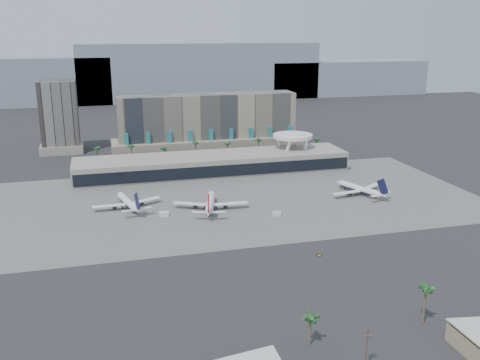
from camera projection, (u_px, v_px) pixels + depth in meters
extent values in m
plane|color=#232326|center=(266.00, 237.00, 234.62)|extent=(900.00, 900.00, 0.00)
cube|color=#5B5B59|center=(235.00, 199.00, 285.71)|extent=(260.00, 130.00, 0.06)
cube|color=gray|center=(199.00, 71.00, 676.45)|extent=(300.00, 60.00, 70.00)
cube|color=gray|center=(344.00, 78.00, 729.29)|extent=(220.00, 60.00, 45.00)
cube|color=gray|center=(207.00, 123.00, 393.89)|extent=(130.00, 22.00, 42.00)
cube|color=tan|center=(208.00, 144.00, 396.44)|extent=(140.00, 30.00, 10.00)
cube|color=teal|center=(127.00, 146.00, 371.23)|extent=(3.00, 2.00, 18.00)
cube|color=teal|center=(148.00, 145.00, 374.94)|extent=(3.00, 2.00, 18.00)
cube|color=teal|center=(170.00, 144.00, 378.64)|extent=(3.00, 2.00, 18.00)
cube|color=teal|center=(191.00, 143.00, 382.34)|extent=(3.00, 2.00, 18.00)
cube|color=teal|center=(211.00, 142.00, 386.05)|extent=(3.00, 2.00, 18.00)
cube|color=teal|center=(231.00, 141.00, 389.75)|extent=(3.00, 2.00, 18.00)
cube|color=teal|center=(251.00, 140.00, 393.46)|extent=(3.00, 2.00, 18.00)
cube|color=teal|center=(270.00, 139.00, 397.16)|extent=(3.00, 2.00, 18.00)
cube|color=teal|center=(289.00, 138.00, 400.87)|extent=(3.00, 2.00, 18.00)
cube|color=black|center=(59.00, 116.00, 389.81)|extent=(26.00, 26.00, 52.00)
cube|color=#9E968B|center=(62.00, 147.00, 396.14)|extent=(30.00, 30.00, 6.00)
cube|color=#9E968B|center=(213.00, 164.00, 335.17)|extent=(170.00, 32.00, 12.00)
cube|color=black|center=(219.00, 171.00, 320.25)|extent=(168.00, 0.60, 7.00)
cube|color=black|center=(213.00, 153.00, 333.17)|extent=(170.00, 12.00, 2.50)
cylinder|color=white|center=(298.00, 147.00, 360.43)|extent=(6.98, 6.99, 21.89)
cylinder|color=white|center=(280.00, 148.00, 357.29)|extent=(6.98, 6.99, 21.89)
cylinder|color=white|center=(286.00, 152.00, 345.46)|extent=(6.98, 6.99, 21.89)
cylinder|color=white|center=(305.00, 151.00, 348.61)|extent=(6.98, 6.99, 21.89)
cylinder|color=white|center=(293.00, 136.00, 350.47)|extent=(26.00, 26.00, 2.20)
cylinder|color=white|center=(293.00, 134.00, 350.11)|extent=(16.00, 16.00, 1.20)
cylinder|color=brown|center=(97.00, 158.00, 350.39)|extent=(0.70, 0.70, 12.00)
sphere|color=#1C471C|center=(97.00, 150.00, 348.82)|extent=(2.80, 2.80, 2.80)
cylinder|color=brown|center=(132.00, 156.00, 355.83)|extent=(0.70, 0.70, 12.00)
sphere|color=#1C471C|center=(131.00, 148.00, 354.26)|extent=(2.80, 2.80, 2.80)
cylinder|color=brown|center=(165.00, 154.00, 361.26)|extent=(0.70, 0.70, 12.00)
sphere|color=#1C471C|center=(164.00, 146.00, 359.69)|extent=(2.80, 2.80, 2.80)
cylinder|color=brown|center=(195.00, 152.00, 366.45)|extent=(0.70, 0.70, 12.00)
sphere|color=#1C471C|center=(195.00, 144.00, 364.88)|extent=(2.80, 2.80, 2.80)
cylinder|color=brown|center=(228.00, 151.00, 372.13)|extent=(0.70, 0.70, 12.00)
sphere|color=#1C471C|center=(228.00, 142.00, 370.56)|extent=(2.80, 2.80, 2.80)
cylinder|color=brown|center=(258.00, 149.00, 377.56)|extent=(0.70, 0.70, 12.00)
sphere|color=#1C471C|center=(258.00, 141.00, 375.99)|extent=(2.80, 2.80, 2.80)
cylinder|color=brown|center=(287.00, 147.00, 383.00)|extent=(0.70, 0.70, 12.00)
sphere|color=#1C471C|center=(287.00, 139.00, 381.43)|extent=(2.80, 2.80, 2.80)
cylinder|color=brown|center=(317.00, 145.00, 388.68)|extent=(0.70, 0.70, 12.00)
sphere|color=#1C471C|center=(317.00, 138.00, 387.11)|extent=(2.80, 2.80, 2.80)
cylinder|color=#4C3826|center=(367.00, 347.00, 143.29)|extent=(0.44, 0.44, 12.00)
cube|color=#4C3826|center=(368.00, 332.00, 142.02)|extent=(3.20, 0.22, 0.22)
cylinder|color=slate|center=(365.00, 337.00, 141.75)|extent=(0.56, 0.56, 0.90)
cylinder|color=slate|center=(368.00, 336.00, 141.97)|extent=(0.56, 0.56, 0.90)
cylinder|color=slate|center=(371.00, 336.00, 142.19)|extent=(0.56, 0.56, 0.90)
cylinder|color=black|center=(363.00, 332.00, 141.61)|extent=(0.12, 0.12, 0.30)
cylinder|color=black|center=(372.00, 331.00, 142.30)|extent=(0.12, 0.12, 0.30)
cylinder|color=white|center=(127.00, 201.00, 272.41)|extent=(9.03, 24.31, 3.54)
cylinder|color=#101337|center=(127.00, 202.00, 272.44)|extent=(8.85, 23.82, 3.47)
cone|color=white|center=(120.00, 194.00, 284.13)|extent=(4.36, 4.69, 3.54)
cone|color=white|center=(137.00, 210.00, 259.11)|extent=(5.29, 8.57, 3.54)
cube|color=white|center=(109.00, 206.00, 267.37)|extent=(16.01, 3.92, 0.31)
cube|color=white|center=(146.00, 200.00, 276.23)|extent=(15.91, 10.02, 0.31)
cylinder|color=black|center=(114.00, 206.00, 269.20)|extent=(2.71, 3.89, 1.95)
cylinder|color=black|center=(141.00, 202.00, 275.64)|extent=(2.71, 3.89, 1.95)
cube|color=#101337|center=(137.00, 202.00, 256.72)|extent=(2.29, 7.92, 9.32)
cube|color=white|center=(129.00, 211.00, 256.43)|extent=(7.23, 2.60, 0.22)
cube|color=white|center=(145.00, 208.00, 260.05)|extent=(7.30, 4.39, 0.22)
cylinder|color=black|center=(122.00, 201.00, 281.06)|extent=(0.44, 0.44, 1.42)
cylinder|color=black|center=(123.00, 207.00, 271.05)|extent=(0.62, 0.62, 1.42)
cylinder|color=black|center=(133.00, 206.00, 273.63)|extent=(0.62, 0.62, 1.42)
cylinder|color=white|center=(210.00, 202.00, 270.91)|extent=(10.18, 25.97, 3.79)
cylinder|color=#101337|center=(210.00, 202.00, 270.95)|extent=(9.97, 25.45, 3.71)
cone|color=white|center=(212.00, 193.00, 285.16)|extent=(4.74, 5.08, 3.79)
cone|color=white|center=(209.00, 212.00, 254.77)|extent=(5.82, 9.21, 3.79)
cube|color=white|center=(190.00, 204.00, 270.11)|extent=(16.95, 11.02, 0.33)
cube|color=white|center=(231.00, 203.00, 270.21)|extent=(17.21, 4.56, 0.33)
cylinder|color=black|center=(195.00, 205.00, 270.84)|extent=(2.97, 4.19, 2.08)
cylinder|color=black|center=(225.00, 205.00, 270.91)|extent=(2.97, 4.19, 2.08)
cube|color=#A51213|center=(208.00, 203.00, 252.05)|extent=(2.63, 8.45, 9.97)
cube|color=white|center=(200.00, 212.00, 253.71)|extent=(7.80, 4.84, 0.24)
cube|color=white|center=(218.00, 212.00, 253.75)|extent=(7.77, 2.94, 0.24)
cylinder|color=black|center=(211.00, 201.00, 281.33)|extent=(0.47, 0.47, 1.52)
cylinder|color=black|center=(204.00, 207.00, 270.72)|extent=(0.66, 0.66, 1.52)
cylinder|color=black|center=(216.00, 207.00, 270.75)|extent=(0.66, 0.66, 1.52)
cylinder|color=white|center=(358.00, 188.00, 294.67)|extent=(12.00, 23.85, 3.55)
cylinder|color=#101337|center=(358.00, 188.00, 294.71)|extent=(11.76, 23.37, 3.48)
cone|color=white|center=(339.00, 183.00, 305.47)|extent=(4.74, 5.00, 3.55)
cone|color=white|center=(380.00, 195.00, 282.43)|extent=(6.18, 8.72, 3.55)
cube|color=white|center=(346.00, 193.00, 288.62)|extent=(16.32, 6.02, 0.31)
cube|color=white|center=(371.00, 187.00, 299.63)|extent=(15.31, 11.68, 0.31)
cylinder|color=black|center=(349.00, 193.00, 290.72)|extent=(3.10, 4.01, 1.95)
cylinder|color=black|center=(367.00, 189.00, 298.72)|extent=(3.10, 4.01, 1.95)
cube|color=#101337|center=(383.00, 187.00, 280.12)|extent=(3.31, 7.67, 9.34)
cube|color=white|center=(376.00, 196.00, 279.36)|extent=(7.35, 3.50, 0.22)
cube|color=white|center=(386.00, 193.00, 283.87)|extent=(7.15, 5.15, 0.22)
cylinder|color=black|center=(345.00, 188.00, 302.70)|extent=(0.44, 0.44, 1.42)
cylinder|color=black|center=(355.00, 194.00, 293.07)|extent=(0.62, 0.62, 1.42)
cylinder|color=black|center=(362.00, 192.00, 296.27)|extent=(0.62, 0.62, 1.42)
cube|color=white|center=(164.00, 214.00, 260.31)|extent=(4.43, 2.19, 2.16)
cube|color=silver|center=(277.00, 214.00, 260.42)|extent=(4.46, 3.20, 2.07)
cube|color=black|center=(319.00, 255.00, 214.88)|extent=(2.07, 0.62, 0.93)
cube|color=gold|center=(319.00, 255.00, 214.72)|extent=(1.48, 0.30, 0.56)
cylinder|color=black|center=(317.00, 256.00, 214.74)|extent=(0.11, 0.11, 0.56)
cylinder|color=black|center=(321.00, 255.00, 215.11)|extent=(0.11, 0.11, 0.56)
cylinder|color=brown|center=(310.00, 331.00, 153.83)|extent=(0.70, 0.70, 9.19)
sphere|color=#1C471C|center=(311.00, 317.00, 152.65)|extent=(2.80, 2.80, 2.80)
cylinder|color=brown|center=(424.00, 306.00, 164.57)|extent=(0.70, 0.70, 12.31)
sphere|color=#1C471C|center=(426.00, 288.00, 162.96)|extent=(2.80, 2.80, 2.80)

